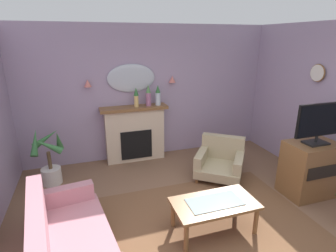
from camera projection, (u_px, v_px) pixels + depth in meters
floor at (207, 243)px, 3.47m from camera, size 6.20×6.71×0.10m
wall_back at (149, 93)px, 5.65m from camera, size 6.20×0.10×2.75m
patterned_rug at (201, 229)px, 3.64m from camera, size 3.20×2.40×0.01m
fireplace at (135, 134)px, 5.59m from camera, size 1.36×0.36×1.16m
mantel_vase_centre at (136, 97)px, 5.33m from camera, size 0.10×0.10×0.39m
mantel_vase_left at (148, 96)px, 5.41m from camera, size 0.11×0.11×0.43m
mantel_vase_right at (158, 95)px, 5.47m from camera, size 0.11×0.11×0.42m
wall_mirror at (131, 78)px, 5.36m from camera, size 0.96×0.06×0.56m
wall_sconce_left at (88, 83)px, 5.08m from camera, size 0.14×0.14×0.14m
wall_sconce_right at (172, 79)px, 5.59m from camera, size 0.14×0.14×0.14m
wall_clock at (318, 73)px, 4.64m from camera, size 0.04×0.31×0.31m
coffee_table at (214, 206)px, 3.51m from camera, size 1.10×0.60×0.45m
floral_couch at (64, 238)px, 3.03m from camera, size 1.08×1.81×0.76m
armchair_in_corner at (220, 160)px, 5.00m from camera, size 1.13×1.14×0.71m
tv_cabinet at (310, 169)px, 4.36m from camera, size 0.80×0.57×0.90m
tv_flatscreen at (319, 123)px, 4.09m from camera, size 0.84×0.24×0.65m
potted_plant_tall_palm at (49, 160)px, 4.67m from camera, size 0.54×0.57×1.02m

